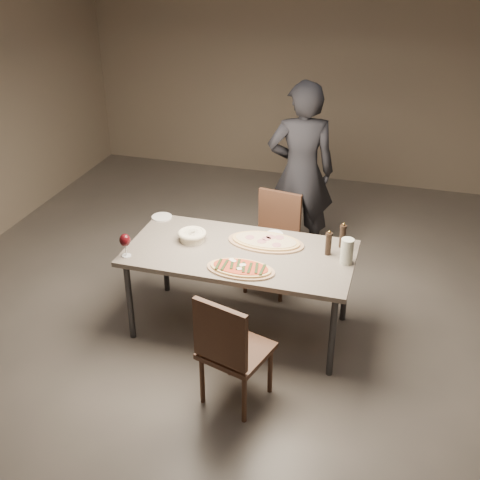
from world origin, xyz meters
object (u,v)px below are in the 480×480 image
(ham_pizza, at_px, (266,242))
(carafe, at_px, (347,251))
(zucchini_pizza, at_px, (241,268))
(bread_basket, at_px, (192,235))
(pepper_mill_left, at_px, (343,236))
(dining_table, at_px, (240,257))
(chair_far, at_px, (275,236))
(diner, at_px, (301,173))
(chair_near, at_px, (230,347))

(ham_pizza, relative_size, carafe, 3.06)
(zucchini_pizza, distance_m, bread_basket, 0.61)
(pepper_mill_left, bearing_deg, dining_table, -158.90)
(zucchini_pizza, xyz_separation_m, chair_far, (0.02, 1.05, -0.26))
(dining_table, xyz_separation_m, zucchini_pizza, (0.09, -0.28, 0.07))
(dining_table, distance_m, ham_pizza, 0.26)
(carafe, bearing_deg, bread_basket, 179.75)
(zucchini_pizza, distance_m, diner, 1.67)
(chair_near, bearing_deg, zucchini_pizza, 115.56)
(bread_basket, height_order, carafe, carafe)
(pepper_mill_left, relative_size, chair_far, 0.24)
(dining_table, height_order, pepper_mill_left, pepper_mill_left)
(dining_table, distance_m, carafe, 0.85)
(carafe, xyz_separation_m, chair_near, (-0.64, -0.94, -0.34))
(pepper_mill_left, bearing_deg, bread_basket, -168.72)
(zucchini_pizza, bearing_deg, bread_basket, 150.87)
(dining_table, relative_size, bread_basket, 7.72)
(zucchini_pizza, bearing_deg, ham_pizza, 84.71)
(chair_near, bearing_deg, chair_far, 109.12)
(ham_pizza, xyz_separation_m, pepper_mill_left, (0.60, 0.11, 0.09))
(pepper_mill_left, relative_size, chair_near, 0.24)
(zucchini_pizza, xyz_separation_m, pepper_mill_left, (0.68, 0.57, 0.08))
(carafe, bearing_deg, diner, 115.03)
(pepper_mill_left, bearing_deg, carafe, -75.06)
(pepper_mill_left, bearing_deg, zucchini_pizza, -139.72)
(carafe, distance_m, chair_far, 1.08)
(ham_pizza, relative_size, bread_basket, 2.69)
(zucchini_pizza, distance_m, chair_near, 0.67)
(carafe, bearing_deg, chair_far, 135.28)
(zucchini_pizza, height_order, bread_basket, bread_basket)
(chair_far, height_order, diner, diner)
(ham_pizza, height_order, pepper_mill_left, pepper_mill_left)
(ham_pizza, relative_size, chair_near, 0.69)
(chair_near, relative_size, chair_far, 1.00)
(diner, bearing_deg, bread_basket, 48.28)
(bread_basket, xyz_separation_m, pepper_mill_left, (1.19, 0.24, 0.05))
(bread_basket, distance_m, pepper_mill_left, 1.21)
(zucchini_pizza, relative_size, chair_far, 0.58)
(pepper_mill_left, relative_size, carafe, 1.05)
(chair_near, distance_m, diner, 2.30)
(zucchini_pizza, bearing_deg, carafe, 28.33)
(ham_pizza, bearing_deg, chair_far, 105.47)
(carafe, height_order, chair_far, carafe)
(chair_far, bearing_deg, diner, -90.77)
(carafe, bearing_deg, pepper_mill_left, 104.94)
(pepper_mill_left, height_order, carafe, pepper_mill_left)
(chair_near, bearing_deg, bread_basket, 139.19)
(dining_table, relative_size, diner, 1.00)
(ham_pizza, height_order, chair_near, chair_near)
(zucchini_pizza, bearing_deg, diner, 90.12)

